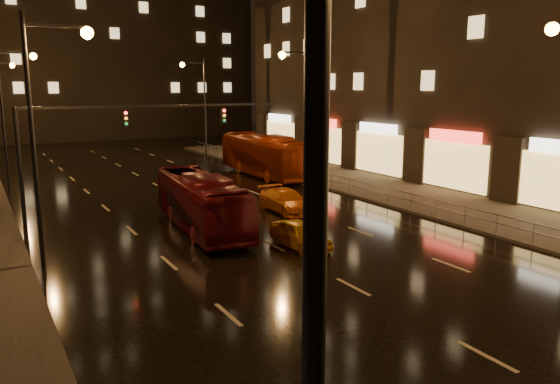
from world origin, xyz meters
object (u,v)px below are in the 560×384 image
Objects in this scene: bus_curb at (265,155)px; taxi_far at (286,201)px; bus_red at (201,202)px; taxi_near at (300,234)px.

bus_curb reaches higher than taxi_far.
bus_red reaches higher than taxi_near.
bus_curb is at bearing 69.39° from taxi_far.
taxi_far is (5.76, 1.18, -0.76)m from bus_red.
taxi_near is (2.68, -5.38, -0.79)m from bus_red.
bus_curb is (10.76, 13.20, 0.26)m from bus_red.
taxi_near is at bearing -113.20° from taxi_far.
taxi_near is at bearing -57.82° from bus_red.
bus_red is 2.78× the size of taxi_near.
bus_red is at bearing -126.77° from bus_curb.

